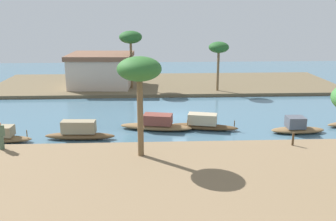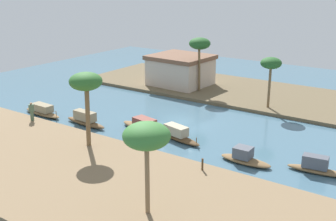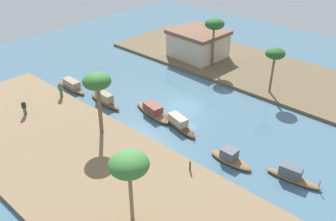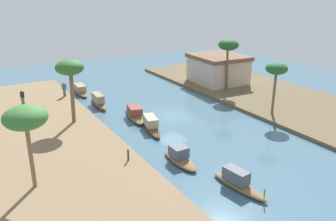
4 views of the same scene
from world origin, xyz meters
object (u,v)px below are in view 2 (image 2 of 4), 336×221
sampan_near_left_bank (85,120)px  sampan_downstream_large (177,134)px  sampan_with_red_awning (245,158)px  riverside_building (180,70)px  palm_tree_left_near (86,84)px  mooring_post (202,164)px  palm_tree_left_far (147,137)px  palm_tree_right_tall (200,45)px  sampan_open_hull (42,111)px  palm_tree_right_short (271,64)px  sampan_foreground (144,126)px  person_on_near_bank (32,112)px  sampan_with_tall_canopy (317,167)px

sampan_near_left_bank → sampan_downstream_large: (8.81, 1.78, -0.07)m
sampan_with_red_awning → riverside_building: size_ratio=0.54×
sampan_downstream_large → riverside_building: (-9.31, 14.88, 1.71)m
sampan_with_red_awning → palm_tree_left_near: (-11.16, -4.50, 4.88)m
mooring_post → palm_tree_left_near: bearing=-173.3°
mooring_post → palm_tree_left_far: palm_tree_left_far is taller
palm_tree_right_tall → riverside_building: size_ratio=0.86×
sampan_open_hull → palm_tree_right_short: palm_tree_right_short is taller
sampan_foreground → mooring_post: bearing=-16.4°
palm_tree_left_near → palm_tree_right_tall: size_ratio=0.95×
sampan_near_left_bank → riverside_building: riverside_building is taller
sampan_near_left_bank → person_on_near_bank: (-4.29, -2.49, 0.65)m
person_on_near_bank → palm_tree_right_tall: size_ratio=0.28×
sampan_downstream_large → sampan_foreground: 3.47m
sampan_near_left_bank → person_on_near_bank: size_ratio=2.83×
sampan_foreground → palm_tree_left_near: (-1.03, -5.64, 4.85)m
palm_tree_left_near → palm_tree_right_tall: palm_tree_right_tall is taller
sampan_foreground → mooring_post: 9.67m
sampan_with_tall_canopy → sampan_foreground: (-14.96, -0.17, -0.02)m
sampan_downstream_large → palm_tree_left_far: size_ratio=0.98×
sampan_near_left_bank → sampan_downstream_large: 8.99m
sampan_with_tall_canopy → sampan_open_hull: (-25.83, -2.26, -0.03)m
mooring_post → sampan_with_tall_canopy: bearing=36.1°
person_on_near_bank → palm_tree_right_short: bearing=175.9°
sampan_with_red_awning → mooring_post: (-1.59, -3.37, 0.34)m
sampan_downstream_large → palm_tree_right_short: (3.17, 11.92, 4.29)m
sampan_with_tall_canopy → palm_tree_left_far: (-6.17, -11.16, 4.39)m
mooring_post → palm_tree_right_short: bearing=96.6°
palm_tree_right_tall → riverside_building: (-3.39, 1.33, -3.51)m
sampan_with_tall_canopy → palm_tree_right_short: (-8.31, 11.73, 4.27)m
sampan_foreground → person_on_near_bank: bearing=-144.6°
sampan_with_red_awning → sampan_foreground: bearing=173.4°
sampan_near_left_bank → sampan_with_red_awning: size_ratio=1.26×
sampan_foreground → palm_tree_left_near: bearing=-88.9°
palm_tree_right_short → riverside_building: bearing=166.6°
palm_tree_right_tall → person_on_near_bank: bearing=-112.0°
person_on_near_bank → sampan_downstream_large: bearing=149.1°
sampan_foreground → sampan_near_left_bank: bearing=-150.0°
sampan_with_tall_canopy → riverside_building: (-20.79, 14.69, 1.69)m
sampan_with_red_awning → sampan_downstream_large: bearing=170.3°
sampan_with_red_awning → sampan_foreground: (-10.13, 1.15, 0.03)m
mooring_post → sampan_with_red_awning: bearing=64.8°
palm_tree_right_tall → sampan_with_red_awning: bearing=-49.4°
sampan_with_tall_canopy → sampan_open_hull: 25.93m
sampan_downstream_large → riverside_building: size_ratio=0.73×
palm_tree_right_tall → palm_tree_right_short: bearing=-10.2°
sampan_open_hull → sampan_downstream_large: bearing=11.5°
sampan_near_left_bank → sampan_downstream_large: bearing=14.7°
riverside_building → sampan_with_red_awning: bearing=-41.9°
palm_tree_right_tall → sampan_downstream_large: bearing=-66.4°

